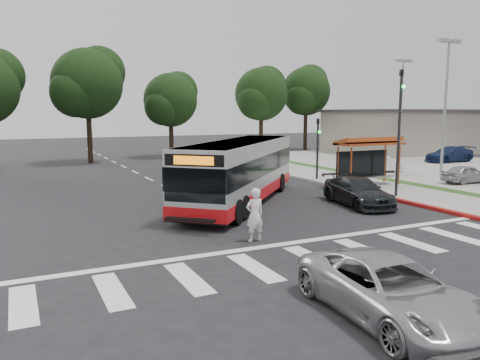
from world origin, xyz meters
TOP-DOWN VIEW (x-y plane):
  - ground at (0.00, 0.00)m, footprint 140.00×140.00m
  - sidewalk_east at (11.00, 8.00)m, footprint 4.00×40.00m
  - curb_east at (9.00, 8.00)m, footprint 0.30×40.00m
  - curb_east_red at (9.00, -2.00)m, footprint 0.32×6.00m
  - parking_lot at (23.00, 10.00)m, footprint 18.00×36.00m
  - commercial_building at (30.00, 22.00)m, footprint 14.00×10.00m
  - building_roof_cap at (30.00, 22.00)m, footprint 14.60×10.60m
  - crosswalk_ladder at (0.00, -5.00)m, footprint 18.00×2.60m
  - bus_shelter at (10.80, 5.10)m, footprint 4.20×1.60m
  - traffic_signal_ne_tall at (9.60, 1.49)m, footprint 0.18×0.37m
  - traffic_signal_ne_short at (9.60, 8.49)m, footprint 0.18×0.37m
  - lot_light_front at (18.00, 6.00)m, footprint 1.90×0.35m
  - lot_light_mid at (24.00, 16.00)m, footprint 1.90×0.35m
  - tree_ne_a at (16.08, 28.06)m, footprint 6.16×5.74m
  - tree_ne_b at (23.08, 30.06)m, footprint 6.16×5.74m
  - tree_north_a at (-1.92, 26.07)m, footprint 6.60×6.15m
  - tree_north_b at (6.07, 28.06)m, footprint 5.72×5.33m
  - transit_bus at (1.87, 3.93)m, footprint 9.79×10.29m
  - pedestrian at (-0.72, -2.53)m, footprint 0.70×0.49m
  - dark_sedan at (6.60, 0.91)m, footprint 2.58×4.81m
  - silver_suv_south at (-0.96, -9.16)m, footprint 2.46×4.83m
  - parked_car_0 at (16.85, 3.11)m, footprint 3.33×1.45m
  - parked_car_1 at (15.56, 9.40)m, footprint 4.01×1.43m
  - parked_car_3 at (26.25, 12.33)m, footprint 4.67×1.93m

SIDE VIEW (x-z plane):
  - ground at x=0.00m, z-range 0.00..0.00m
  - crosswalk_ladder at x=0.00m, z-range 0.00..0.01m
  - parking_lot at x=23.00m, z-range 0.00..0.10m
  - sidewalk_east at x=11.00m, z-range 0.00..0.12m
  - curb_east at x=9.00m, z-range 0.00..0.15m
  - curb_east_red at x=9.00m, z-range 0.00..0.15m
  - silver_suv_south at x=-0.96m, z-range 0.00..1.31m
  - parked_car_0 at x=16.85m, z-range 0.10..1.22m
  - dark_sedan at x=6.60m, z-range 0.00..1.33m
  - parked_car_1 at x=15.56m, z-range 0.10..1.42m
  - parked_car_3 at x=26.25m, z-range 0.10..1.45m
  - pedestrian at x=-0.72m, z-range 0.00..1.85m
  - transit_bus at x=1.87m, z-range 0.00..3.02m
  - commercial_building at x=30.00m, z-range 0.00..4.40m
  - bus_shelter at x=10.80m, z-range 0.92..3.78m
  - traffic_signal_ne_short at x=9.60m, z-range 0.48..4.48m
  - traffic_signal_ne_tall at x=9.60m, z-range 0.63..7.13m
  - building_roof_cap at x=30.00m, z-range 4.40..4.70m
  - tree_north_b at x=6.07m, z-range 1.45..9.88m
  - lot_light_front at x=18.00m, z-range 1.40..10.41m
  - lot_light_mid at x=24.00m, z-range 1.40..10.41m
  - tree_ne_a at x=16.08m, z-range 1.74..11.04m
  - tree_ne_b at x=23.08m, z-range 1.91..11.93m
  - tree_north_a at x=-1.92m, z-range 1.84..12.01m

